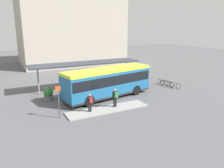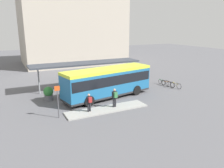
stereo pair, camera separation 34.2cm
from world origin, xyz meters
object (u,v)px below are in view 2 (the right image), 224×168
(pedestrian_waiting, at_px, (89,101))
(pedestrian_companion, at_px, (115,97))
(bicycle_green, at_px, (162,82))
(potted_planter_near_shelter, at_px, (48,93))
(platform_sign, at_px, (58,100))
(city_bus, at_px, (108,81))
(bicycle_black, at_px, (170,84))
(bicycle_orange, at_px, (166,83))
(bicycle_yellow, at_px, (176,85))
(potted_planter_far_side, at_px, (93,88))

(pedestrian_waiting, xyz_separation_m, pedestrian_companion, (2.56, 0.03, 0.07))
(bicycle_green, height_order, potted_planter_near_shelter, potted_planter_near_shelter)
(platform_sign, bearing_deg, city_bus, 27.55)
(bicycle_black, xyz_separation_m, platform_sign, (-15.04, -3.47, 1.17))
(pedestrian_companion, bearing_deg, pedestrian_waiting, 87.63)
(platform_sign, bearing_deg, pedestrian_companion, -0.98)
(pedestrian_companion, bearing_deg, bicycle_black, -72.94)
(pedestrian_waiting, relative_size, pedestrian_companion, 0.93)
(pedestrian_companion, distance_m, bicycle_orange, 10.74)
(pedestrian_companion, height_order, bicycle_orange, pedestrian_companion)
(bicycle_yellow, bearing_deg, city_bus, 79.41)
(bicycle_black, bearing_deg, city_bus, 94.70)
(bicycle_orange, distance_m, platform_sign, 15.72)
(bicycle_black, bearing_deg, potted_planter_far_side, 82.40)
(pedestrian_companion, relative_size, bicycle_orange, 1.12)
(pedestrian_companion, xyz_separation_m, potted_planter_far_side, (-0.11, 5.41, -0.53))
(bicycle_green, bearing_deg, city_bus, 106.42)
(bicycle_green, bearing_deg, pedestrian_companion, 122.67)
(potted_planter_near_shelter, distance_m, potted_planter_far_side, 5.05)
(pedestrian_waiting, bearing_deg, bicycle_yellow, -85.90)
(bicycle_black, bearing_deg, bicycle_yellow, -151.35)
(pedestrian_companion, xyz_separation_m, platform_sign, (-5.29, 0.09, 0.41))
(city_bus, xyz_separation_m, platform_sign, (-6.15, -3.21, -0.32))
(bicycle_yellow, height_order, bicycle_green, bicycle_yellow)
(platform_sign, bearing_deg, pedestrian_waiting, -2.51)
(bicycle_black, distance_m, bicycle_green, 1.51)
(bicycle_green, distance_m, platform_sign, 15.85)
(bicycle_orange, xyz_separation_m, potted_planter_far_side, (-9.91, 1.09, 0.26))
(city_bus, relative_size, bicycle_black, 5.83)
(pedestrian_waiting, height_order, bicycle_green, pedestrian_waiting)
(pedestrian_waiting, height_order, potted_planter_far_side, pedestrian_waiting)
(pedestrian_companion, relative_size, bicycle_yellow, 1.06)
(potted_planter_far_side, relative_size, platform_sign, 0.43)
(pedestrian_companion, height_order, bicycle_green, pedestrian_companion)
(bicycle_orange, xyz_separation_m, platform_sign, (-15.09, -4.23, 1.21))
(potted_planter_far_side, bearing_deg, pedestrian_waiting, -114.27)
(pedestrian_companion, xyz_separation_m, bicycle_green, (9.71, 5.08, -0.82))
(city_bus, xyz_separation_m, bicycle_black, (8.89, 0.26, -1.49))
(pedestrian_waiting, xyz_separation_m, bicycle_yellow, (12.68, 2.84, -0.71))
(city_bus, relative_size, bicycle_orange, 6.49)
(bicycle_yellow, distance_m, bicycle_black, 0.84)
(city_bus, distance_m, potted_planter_near_shelter, 6.41)
(pedestrian_companion, bearing_deg, bicycle_orange, -69.23)
(platform_sign, bearing_deg, bicycle_orange, 15.66)
(bicycle_black, bearing_deg, pedestrian_waiting, 109.27)
(pedestrian_waiting, bearing_deg, bicycle_green, -75.93)
(bicycle_yellow, distance_m, potted_planter_near_shelter, 15.46)
(bicycle_green, relative_size, potted_planter_far_side, 1.29)
(bicycle_black, xyz_separation_m, bicycle_green, (-0.04, 1.51, -0.05))
(bicycle_yellow, distance_m, platform_sign, 15.69)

